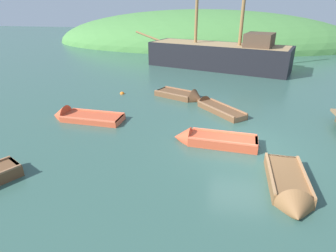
% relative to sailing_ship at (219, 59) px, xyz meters
% --- Properties ---
extents(ground_plane, '(120.00, 120.00, 0.00)m').
position_rel_sailing_ship_xyz_m(ground_plane, '(1.24, -15.98, -0.86)').
color(ground_plane, '#33564C').
extents(shore_hill, '(45.30, 23.93, 9.68)m').
position_rel_sailing_ship_xyz_m(shore_hill, '(-2.82, 18.14, -0.86)').
color(shore_hill, '#477F3D').
rests_on(shore_hill, ground).
extents(sailing_ship, '(15.39, 7.62, 11.07)m').
position_rel_sailing_ship_xyz_m(sailing_ship, '(0.00, 0.00, 0.00)').
color(sailing_ship, black).
rests_on(sailing_ship, ground).
extents(rowboat_far, '(3.46, 2.47, 1.22)m').
position_rel_sailing_ship_xyz_m(rowboat_far, '(-2.06, -9.74, -0.76)').
color(rowboat_far, brown).
rests_on(rowboat_far, ground).
extents(rowboat_center, '(3.25, 3.49, 0.95)m').
position_rel_sailing_ship_xyz_m(rowboat_center, '(-0.07, -11.48, -0.77)').
color(rowboat_center, brown).
rests_on(rowboat_center, ground).
extents(rowboat_outer_left, '(3.93, 1.48, 1.22)m').
position_rel_sailing_ship_xyz_m(rowboat_outer_left, '(-6.99, -14.25, -0.78)').
color(rowboat_outer_left, '#C64C2D').
rests_on(rowboat_outer_left, ground).
extents(rowboat_portside, '(1.27, 3.27, 1.13)m').
position_rel_sailing_ship_xyz_m(rowboat_portside, '(2.52, -18.86, -0.74)').
color(rowboat_portside, brown).
rests_on(rowboat_portside, ground).
extents(rowboat_near_dock, '(3.65, 1.34, 1.03)m').
position_rel_sailing_ship_xyz_m(rowboat_near_dock, '(-0.12, -15.83, -0.73)').
color(rowboat_near_dock, '#C64C2D').
rests_on(rowboat_near_dock, ground).
extents(buoy_orange, '(0.31, 0.31, 0.31)m').
position_rel_sailing_ship_xyz_m(buoy_orange, '(-6.27, -9.56, -0.86)').
color(buoy_orange, orange).
rests_on(buoy_orange, ground).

